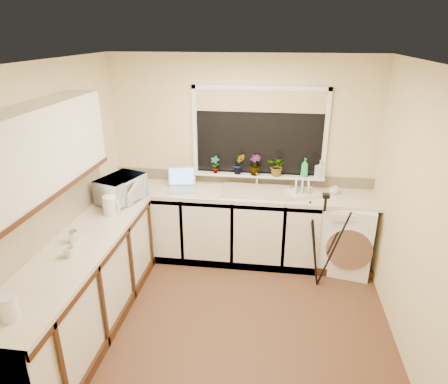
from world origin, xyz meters
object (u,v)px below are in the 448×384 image
soap_bottle_clear (320,169)px  steel_jar (73,237)px  laptop (182,183)px  plant_d (277,166)px  glass_jug (9,307)px  tripod (321,241)px  microwave (121,189)px  soap_bottle_green (305,167)px  plant_a (215,165)px  cup_left (69,252)px  washing_machine (345,235)px  dish_rack (303,194)px  plant_b (239,164)px  cup_back (334,190)px  plant_c (255,165)px  kettle (110,206)px

soap_bottle_clear → steel_jar: bearing=-144.5°
laptop → plant_d: size_ratio=1.57×
glass_jug → plant_d: bearing=57.0°
laptop → tripod: size_ratio=0.35×
steel_jar → microwave: size_ratio=0.22×
soap_bottle_green → soap_bottle_clear: bearing=2.5°
plant_a → cup_left: 2.10m
steel_jar → washing_machine: bearing=27.7°
soap_bottle_green → cup_left: soap_bottle_green is taller
soap_bottle_green → plant_d: bearing=-177.0°
washing_machine → dish_rack: size_ratio=2.45×
cup_left → tripod: bearing=28.2°
glass_jug → microwave: size_ratio=0.35×
tripod → plant_a: (-1.27, 0.66, 0.60)m
dish_rack → plant_d: size_ratio=1.42×
soap_bottle_green → cup_left: size_ratio=2.44×
tripod → cup_left: 2.55m
plant_b → glass_jug: bearing=-115.3°
washing_machine → cup_back: (-0.17, 0.12, 0.51)m
dish_rack → tripod: (0.21, -0.43, -0.37)m
washing_machine → cup_left: size_ratio=9.15×
washing_machine → soap_bottle_green: 0.93m
tripod → steel_jar: bearing=-157.3°
glass_jug → plant_c: (1.45, 2.64, 0.18)m
kettle → plant_a: size_ratio=0.89×
washing_machine → steel_jar: size_ratio=7.70×
kettle → soap_bottle_clear: size_ratio=0.92×
washing_machine → kettle: (-2.54, -0.77, 0.57)m
steel_jar → tripod: bearing=22.3°
laptop → plant_d: (1.14, 0.19, 0.21)m
soap_bottle_clear → plant_a: bearing=-178.6°
steel_jar → plant_a: 1.93m
tripod → laptop: bearing=164.0°
kettle → cup_left: 0.86m
glass_jug → steel_jar: size_ratio=1.60×
dish_rack → cup_left: (-2.02, -1.62, 0.02)m
plant_c → soap_bottle_green: (0.59, 0.02, -0.01)m
glass_jug → plant_d: 3.15m
tripod → plant_a: bearing=152.7°
microwave → laptop: bearing=-31.4°
washing_machine → soap_bottle_clear: 0.84m
washing_machine → soap_bottle_clear: soap_bottle_clear is taller
glass_jug → plant_a: plant_a is taller
plant_b → soap_bottle_green: 0.79m
steel_jar → plant_b: (1.33, 1.63, 0.22)m
plant_d → cup_left: bearing=-132.7°
dish_rack → washing_machine: bearing=-23.1°
soap_bottle_green → washing_machine: bearing=-26.1°
plant_c → plant_d: size_ratio=1.00×
steel_jar → cup_back: 2.88m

